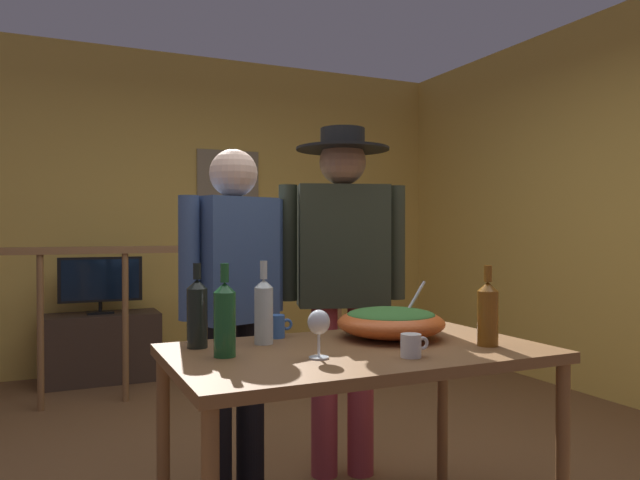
# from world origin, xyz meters

# --- Properties ---
(back_wall) EXTENTS (5.04, 0.10, 2.78)m
(back_wall) POSITION_xyz_m (0.00, 2.86, 1.39)
(back_wall) COLOR gold
(back_wall) RESTS_ON ground_plane
(side_wall_right) EXTENTS (0.10, 4.29, 2.78)m
(side_wall_right) POSITION_xyz_m (2.52, 0.86, 1.39)
(side_wall_right) COLOR gold
(side_wall_right) RESTS_ON ground_plane
(framed_picture) EXTENTS (0.58, 0.03, 0.45)m
(framed_picture) POSITION_xyz_m (0.38, 2.80, 1.72)
(framed_picture) COLOR #7D6D50
(stair_railing) EXTENTS (3.35, 0.10, 1.14)m
(stair_railing) POSITION_xyz_m (-0.14, 1.84, 0.71)
(stair_railing) COLOR brown
(stair_railing) RESTS_ON ground_plane
(tv_console) EXTENTS (0.90, 0.40, 0.54)m
(tv_console) POSITION_xyz_m (-0.75, 2.51, 0.27)
(tv_console) COLOR #38281E
(tv_console) RESTS_ON ground_plane
(flat_screen_tv) EXTENTS (0.63, 0.12, 0.45)m
(flat_screen_tv) POSITION_xyz_m (-0.75, 2.48, 0.81)
(flat_screen_tv) COLOR black
(flat_screen_tv) RESTS_ON tv_console
(serving_table) EXTENTS (1.37, 0.80, 0.77)m
(serving_table) POSITION_xyz_m (-0.10, -0.60, 0.69)
(serving_table) COLOR brown
(serving_table) RESTS_ON ground_plane
(salad_bowl) EXTENTS (0.44, 0.44, 0.23)m
(salad_bowl) POSITION_xyz_m (0.12, -0.47, 0.84)
(salad_bowl) COLOR #DB5B23
(salad_bowl) RESTS_ON serving_table
(wine_glass) EXTENTS (0.08, 0.08, 0.17)m
(wine_glass) POSITION_xyz_m (-0.31, -0.71, 0.88)
(wine_glass) COLOR silver
(wine_glass) RESTS_ON serving_table
(wine_bottle_green) EXTENTS (0.08, 0.08, 0.32)m
(wine_bottle_green) POSITION_xyz_m (-0.59, -0.55, 0.90)
(wine_bottle_green) COLOR #1E5628
(wine_bottle_green) RESTS_ON serving_table
(wine_bottle_dark) EXTENTS (0.08, 0.08, 0.31)m
(wine_bottle_dark) POSITION_xyz_m (-0.64, -0.35, 0.90)
(wine_bottle_dark) COLOR black
(wine_bottle_dark) RESTS_ON serving_table
(wine_bottle_clear) EXTENTS (0.07, 0.07, 0.32)m
(wine_bottle_clear) POSITION_xyz_m (-0.39, -0.38, 0.90)
(wine_bottle_clear) COLOR silver
(wine_bottle_clear) RESTS_ON serving_table
(wine_bottle_amber) EXTENTS (0.08, 0.08, 0.30)m
(wine_bottle_amber) POSITION_xyz_m (0.37, -0.77, 0.89)
(wine_bottle_amber) COLOR brown
(wine_bottle_amber) RESTS_ON serving_table
(mug_white) EXTENTS (0.11, 0.07, 0.08)m
(mug_white) POSITION_xyz_m (-0.01, -0.82, 0.81)
(mug_white) COLOR white
(mug_white) RESTS_ON serving_table
(mug_blue) EXTENTS (0.11, 0.07, 0.09)m
(mug_blue) POSITION_xyz_m (-0.30, -0.28, 0.81)
(mug_blue) COLOR #3866B2
(mug_blue) RESTS_ON serving_table
(person_standing_left) EXTENTS (0.52, 0.32, 1.57)m
(person_standing_left) POSITION_xyz_m (-0.37, 0.07, 0.92)
(person_standing_left) COLOR black
(person_standing_left) RESTS_ON ground_plane
(person_standing_right) EXTENTS (0.60, 0.46, 1.70)m
(person_standing_right) POSITION_xyz_m (0.18, 0.07, 1.03)
(person_standing_right) COLOR #9E3842
(person_standing_right) RESTS_ON ground_plane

